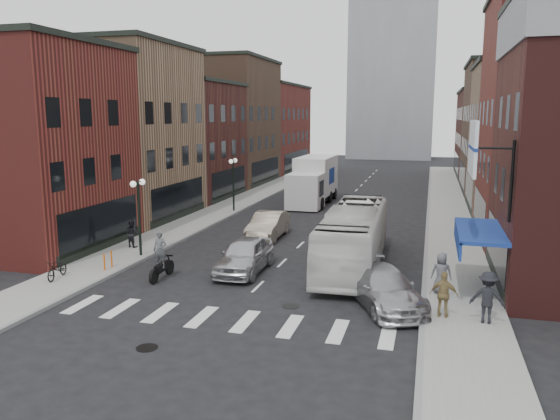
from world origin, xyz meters
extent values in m
plane|color=black|center=(0.00, 0.00, 0.00)|extent=(160.00, 160.00, 0.00)
cube|color=gray|center=(-8.50, 22.00, 0.07)|extent=(3.00, 74.00, 0.15)
cube|color=gray|center=(8.50, 22.00, 0.07)|extent=(3.00, 74.00, 0.15)
cube|color=gray|center=(-7.00, 22.00, 0.00)|extent=(0.20, 74.00, 0.16)
cube|color=gray|center=(7.00, 22.00, 0.00)|extent=(0.20, 74.00, 0.16)
cube|color=silver|center=(0.00, -3.00, 0.00)|extent=(12.00, 2.20, 0.01)
cube|color=maroon|center=(-15.00, 4.50, 5.50)|extent=(10.00, 9.00, 11.00)
cube|color=black|center=(-10.02, 4.50, 1.60)|extent=(0.08, 7.20, 2.20)
cube|color=black|center=(-15.00, 4.50, 11.15)|extent=(10.30, 9.20, 0.30)
cube|color=#826248|center=(-15.00, 14.00, 6.00)|extent=(10.00, 10.00, 12.00)
cube|color=black|center=(-10.02, 14.00, 1.60)|extent=(0.08, 8.00, 2.20)
cube|color=black|center=(-15.00, 14.00, 12.15)|extent=(10.30, 10.20, 0.30)
cube|color=#431918|center=(-15.00, 24.00, 5.00)|extent=(10.00, 10.00, 10.00)
cube|color=black|center=(-10.02, 24.00, 1.60)|extent=(0.08, 8.00, 2.20)
cube|color=black|center=(-15.00, 24.00, 10.15)|extent=(10.30, 10.20, 0.30)
cube|color=brown|center=(-15.00, 35.00, 6.50)|extent=(10.00, 12.00, 13.00)
cube|color=black|center=(-10.02, 35.00, 1.60)|extent=(0.08, 9.60, 2.20)
cube|color=black|center=(-15.00, 35.00, 13.15)|extent=(10.30, 12.20, 0.30)
cube|color=maroon|center=(-15.00, 49.00, 5.50)|extent=(10.00, 16.00, 11.00)
cube|color=black|center=(-10.02, 49.00, 1.60)|extent=(0.08, 12.80, 2.20)
cube|color=black|center=(-15.00, 49.00, 11.15)|extent=(10.30, 16.20, 0.30)
cube|color=black|center=(10.02, 4.50, 1.60)|extent=(0.08, 7.20, 2.20)
cube|color=black|center=(10.02, 14.00, 1.60)|extent=(0.08, 8.00, 2.20)
cube|color=#826248|center=(15.00, 24.00, 5.50)|extent=(10.00, 10.00, 11.00)
cube|color=black|center=(10.02, 24.00, 1.60)|extent=(0.08, 8.00, 2.20)
cube|color=black|center=(15.00, 24.00, 11.15)|extent=(10.30, 10.20, 0.30)
cube|color=brown|center=(15.00, 35.00, 6.00)|extent=(10.00, 12.00, 12.00)
cube|color=black|center=(10.02, 35.00, 1.60)|extent=(0.08, 9.60, 2.20)
cube|color=black|center=(15.00, 35.00, 12.15)|extent=(10.30, 12.20, 0.30)
cube|color=#431918|center=(15.00, 49.00, 5.00)|extent=(10.00, 16.00, 10.00)
cube|color=black|center=(10.02, 49.00, 1.60)|extent=(0.08, 12.80, 2.20)
cube|color=black|center=(15.00, 49.00, 10.15)|extent=(10.30, 16.20, 0.30)
cube|color=navy|center=(9.10, 2.50, 2.70)|extent=(1.80, 5.00, 0.15)
cube|color=navy|center=(8.25, 2.50, 2.35)|extent=(0.10, 5.00, 0.70)
cylinder|color=black|center=(9.90, 0.50, 5.00)|extent=(0.12, 0.12, 3.00)
cylinder|color=black|center=(9.20, 0.50, 6.20)|extent=(1.40, 0.08, 0.08)
cube|color=silver|center=(8.50, 0.50, 6.20)|extent=(0.12, 3.00, 2.00)
cube|color=#9399A0|center=(0.00, 78.00, 25.00)|extent=(14.00, 14.00, 50.00)
cylinder|color=black|center=(-7.40, 4.00, 2.00)|extent=(0.14, 0.14, 4.00)
cylinder|color=black|center=(-7.40, 4.00, 4.00)|extent=(0.06, 0.90, 0.06)
sphere|color=white|center=(-7.40, 3.55, 3.95)|extent=(0.32, 0.32, 0.32)
sphere|color=white|center=(-7.40, 4.45, 3.95)|extent=(0.32, 0.32, 0.32)
cylinder|color=black|center=(-7.40, 18.00, 2.00)|extent=(0.14, 0.14, 4.00)
cylinder|color=black|center=(-7.40, 18.00, 4.00)|extent=(0.06, 0.90, 0.06)
sphere|color=white|center=(-7.40, 17.55, 3.95)|extent=(0.32, 0.32, 0.32)
sphere|color=white|center=(-7.40, 18.45, 3.95)|extent=(0.32, 0.32, 0.32)
cylinder|color=#D8590C|center=(-7.60, 1.00, 0.55)|extent=(0.08, 0.08, 0.80)
cylinder|color=#D8590C|center=(-7.60, 1.60, 0.55)|extent=(0.08, 0.08, 0.80)
cube|color=silver|center=(-2.42, 20.69, 1.47)|extent=(2.66, 2.87, 2.73)
cube|color=black|center=(-2.42, 20.69, 1.75)|extent=(2.68, 1.56, 1.20)
cube|color=silver|center=(-2.42, 24.84, 2.29)|extent=(2.80, 5.71, 3.16)
cube|color=navy|center=(-2.42, 24.84, 2.29)|extent=(2.80, 2.22, 1.31)
cube|color=black|center=(-2.42, 24.62, 0.49)|extent=(2.50, 7.12, 0.38)
cylinder|color=black|center=(-3.67, 20.91, 0.49)|extent=(0.31, 0.98, 0.98)
cylinder|color=black|center=(-1.16, 20.91, 0.49)|extent=(0.31, 0.98, 0.98)
cylinder|color=black|center=(-3.67, 24.62, 0.49)|extent=(0.31, 0.98, 0.98)
cylinder|color=black|center=(-1.16, 24.62, 0.49)|extent=(0.31, 0.98, 0.98)
cylinder|color=black|center=(-3.67, 26.81, 0.49)|extent=(0.31, 0.98, 0.98)
cylinder|color=black|center=(-1.16, 26.81, 0.49)|extent=(0.31, 0.98, 0.98)
cylinder|color=black|center=(-4.57, 1.69, 0.34)|extent=(0.14, 0.67, 0.67)
cylinder|color=black|center=(-4.57, 0.17, 0.34)|extent=(0.14, 0.67, 0.67)
cube|color=black|center=(-4.57, 0.93, 0.56)|extent=(0.37, 1.24, 0.36)
cube|color=black|center=(-4.57, 1.49, 0.96)|extent=(0.56, 0.11, 0.06)
imported|color=#4F5256|center=(-4.57, 0.83, 1.40)|extent=(0.65, 0.46, 1.68)
imported|color=silver|center=(3.57, 5.30, 1.51)|extent=(2.80, 10.91, 3.02)
imported|color=silver|center=(-1.30, 3.00, 0.82)|extent=(2.00, 4.85, 1.64)
imported|color=#C1B39C|center=(-2.32, 10.26, 0.79)|extent=(1.74, 4.79, 1.57)
imported|color=#ACACB0|center=(5.48, 0.00, 0.75)|extent=(4.15, 5.55, 1.49)
imported|color=black|center=(-8.89, -0.69, 0.59)|extent=(0.86, 1.74, 0.87)
imported|color=black|center=(-8.76, 5.45, 0.91)|extent=(0.83, 0.61, 1.52)
imported|color=black|center=(9.17, -1.17, 1.08)|extent=(1.28, 0.78, 1.86)
imported|color=olive|center=(7.71, -1.00, 1.00)|extent=(1.06, 0.64, 1.69)
imported|color=#5B5C63|center=(7.66, 1.79, 1.00)|extent=(0.84, 0.55, 1.70)
camera|label=1|loc=(7.05, -20.76, 7.40)|focal=35.00mm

